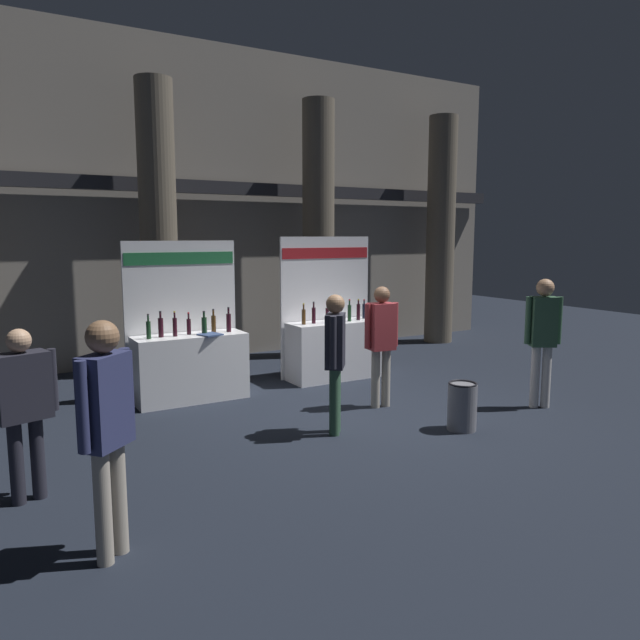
# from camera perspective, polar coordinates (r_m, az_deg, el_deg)

# --- Properties ---
(ground_plane) EXTENTS (26.40, 26.40, 0.00)m
(ground_plane) POSITION_cam_1_polar(r_m,az_deg,el_deg) (8.21, 3.78, -8.97)
(ground_plane) COLOR black
(hall_colonnade) EXTENTS (13.20, 1.43, 5.99)m
(hall_colonnade) POSITION_cam_1_polar(r_m,az_deg,el_deg) (11.89, -8.60, 10.18)
(hall_colonnade) COLOR gray
(hall_colonnade) RESTS_ON ground_plane
(exhibitor_booth_0) EXTENTS (1.69, 0.71, 2.32)m
(exhibitor_booth_0) POSITION_cam_1_polar(r_m,az_deg,el_deg) (9.00, -12.31, -3.74)
(exhibitor_booth_0) COLOR white
(exhibitor_booth_0) RESTS_ON ground_plane
(exhibitor_booth_1) EXTENTS (1.72, 0.66, 2.38)m
(exhibitor_booth_1) POSITION_cam_1_polar(r_m,az_deg,el_deg) (10.13, 1.37, -2.21)
(exhibitor_booth_1) COLOR white
(exhibitor_booth_1) RESTS_ON ground_plane
(trash_bin) EXTENTS (0.36, 0.36, 0.60)m
(trash_bin) POSITION_cam_1_polar(r_m,az_deg,el_deg) (7.71, 13.35, -7.97)
(trash_bin) COLOR slate
(trash_bin) RESTS_ON ground_plane
(visitor_0) EXTENTS (0.60, 0.36, 1.59)m
(visitor_0) POSITION_cam_1_polar(r_m,az_deg,el_deg) (6.00, -26.39, -6.72)
(visitor_0) COLOR #23232D
(visitor_0) RESTS_ON ground_plane
(visitor_1) EXTENTS (0.51, 0.30, 1.70)m
(visitor_1) POSITION_cam_1_polar(r_m,az_deg,el_deg) (8.38, 5.85, -1.50)
(visitor_1) COLOR #ADA393
(visitor_1) RESTS_ON ground_plane
(visitor_2) EXTENTS (0.44, 0.36, 1.81)m
(visitor_2) POSITION_cam_1_polar(r_m,az_deg,el_deg) (8.85, 20.42, -1.08)
(visitor_2) COLOR silver
(visitor_2) RESTS_ON ground_plane
(visitor_3) EXTENTS (0.44, 0.41, 1.80)m
(visitor_3) POSITION_cam_1_polar(r_m,az_deg,el_deg) (4.68, -19.62, -8.85)
(visitor_3) COLOR #ADA393
(visitor_3) RESTS_ON ground_plane
(visitor_4) EXTENTS (0.39, 0.44, 1.70)m
(visitor_4) POSITION_cam_1_polar(r_m,az_deg,el_deg) (7.21, 1.45, -3.09)
(visitor_4) COLOR #33563D
(visitor_4) RESTS_ON ground_plane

